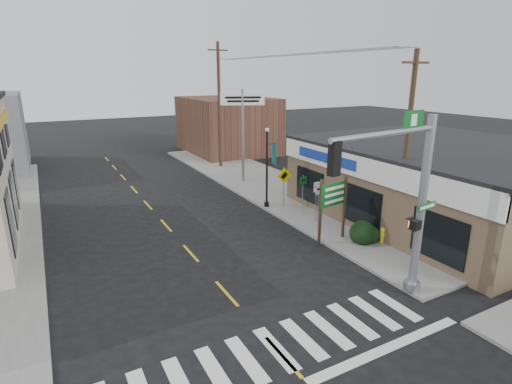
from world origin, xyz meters
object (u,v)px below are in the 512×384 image
dance_center_sign (243,113)px  bare_tree (367,154)px  lamp_post (268,162)px  utility_pole_near (406,148)px  fire_hydrant (382,234)px  traffic_signal_pole (408,191)px  guide_sign (333,201)px  utility_pole_far (219,105)px

dance_center_sign → bare_tree: bearing=-59.5°
lamp_post → dance_center_sign: size_ratio=0.71×
lamp_post → bare_tree: (3.11, -4.94, 1.00)m
bare_tree → utility_pole_near: utility_pole_near is taller
fire_hydrant → utility_pole_near: utility_pole_near is taller
traffic_signal_pole → lamp_post: (0.96, 11.18, -1.20)m
fire_hydrant → dance_center_sign: 14.39m
guide_sign → utility_pole_near: utility_pole_near is taller
traffic_signal_pole → utility_pole_near: 5.34m
fire_hydrant → lamp_post: lamp_post is taller
traffic_signal_pole → guide_sign: size_ratio=2.14×
guide_sign → lamp_post: bearing=81.7°
dance_center_sign → utility_pole_near: size_ratio=0.76×
guide_sign → utility_pole_near: size_ratio=0.35×
guide_sign → bare_tree: bearing=9.9°
fire_hydrant → bare_tree: bearing=68.3°
guide_sign → dance_center_sign: bearing=74.1°
lamp_post → utility_pole_far: utility_pole_far is taller
traffic_signal_pole → utility_pole_far: bearing=75.4°
guide_sign → fire_hydrant: (1.98, -1.39, -1.61)m
traffic_signal_pole → fire_hydrant: bearing=43.4°
lamp_post → utility_pole_far: 12.02m
traffic_signal_pole → utility_pole_near: (3.90, 3.60, 0.55)m
traffic_signal_pole → utility_pole_near: bearing=35.4°
bare_tree → utility_pole_near: (-0.17, -2.64, 0.75)m
fire_hydrant → utility_pole_far: size_ratio=0.07×
utility_pole_near → traffic_signal_pole: bearing=-135.5°
traffic_signal_pole → fire_hydrant: (3.10, 3.79, -3.60)m
traffic_signal_pole → guide_sign: 5.66m
fire_hydrant → dance_center_sign: (-0.70, 13.58, 4.71)m
traffic_signal_pole → bare_tree: bearing=49.6°
utility_pole_near → utility_pole_far: bearing=94.7°
utility_pole_far → utility_pole_near: bearing=-91.0°
traffic_signal_pole → fire_hydrant: 6.08m
fire_hydrant → lamp_post: (-2.14, 7.39, 2.40)m
guide_sign → utility_pole_near: bearing=-39.4°
fire_hydrant → bare_tree: 4.31m
fire_hydrant → utility_pole_near: bearing=-13.1°
guide_sign → bare_tree: size_ratio=0.65×
lamp_post → utility_pole_near: (2.94, -7.58, 1.75)m
dance_center_sign → lamp_post: bearing=-81.2°
lamp_post → bare_tree: bare_tree is taller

